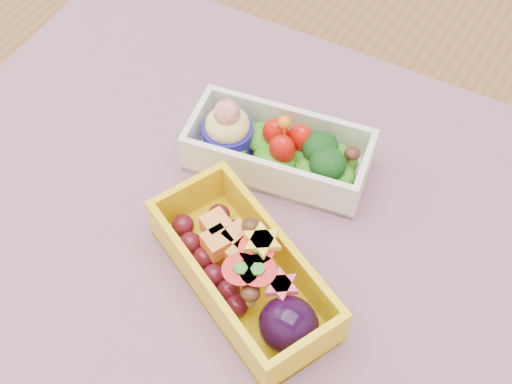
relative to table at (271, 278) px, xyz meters
The scene contains 4 objects.
table is the anchor object (origin of this frame).
placemat 0.10m from the table, 147.44° to the right, with size 0.58×0.45×0.00m, color gray.
bento_white 0.14m from the table, 117.95° to the left, with size 0.16×0.10×0.06m.
bento_yellow 0.14m from the table, 77.10° to the right, with size 0.18×0.13×0.05m.
Camera 1 is at (0.15, -0.28, 1.23)m, focal length 49.01 mm.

